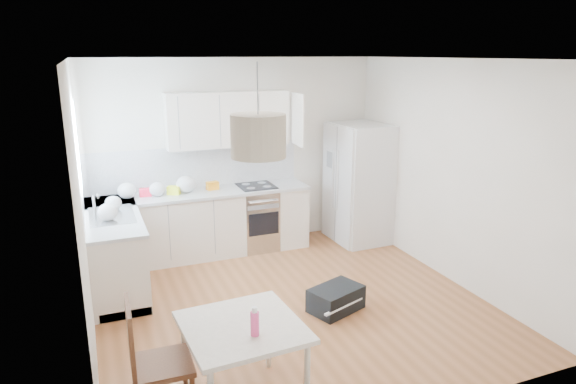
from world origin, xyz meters
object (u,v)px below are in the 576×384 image
Objects in this scene: refrigerator at (360,183)px; dining_chair at (163,362)px; dining_table at (242,333)px; gym_bag at (336,299)px.

dining_chair is at bearing -140.12° from refrigerator.
dining_chair reaches higher than dining_table.
dining_table is 1.65× the size of gym_bag.
dining_chair reaches higher than gym_bag.
gym_bag is (2.02, 1.09, -0.38)m from dining_chair.
refrigerator reaches higher than gym_bag.
refrigerator is at bearing 34.41° from gym_bag.
refrigerator is 4.51m from dining_chair.
gym_bag is at bearing 29.99° from dining_chair.
refrigerator is 1.86× the size of dining_table.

